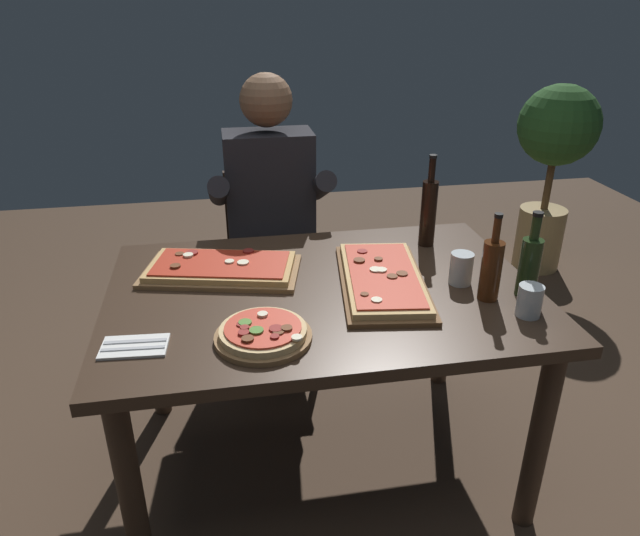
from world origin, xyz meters
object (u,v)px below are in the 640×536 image
object	(u,v)px
tumbler_far_side	(529,302)
wine_bottle_dark	(491,268)
oil_bottle_amber	(429,211)
seated_diner	(271,213)
vinegar_bottle_green	(530,264)
pizza_round_far	(263,333)
dining_table	(323,313)
pizza_rectangular_front	(221,268)
diner_chair	(271,255)
potted_plant_corner	(554,154)
pizza_rectangular_left	(382,279)
tumbler_near_camera	(461,268)

from	to	relation	value
tumbler_far_side	wine_bottle_dark	bearing A→B (deg)	121.49
oil_bottle_amber	seated_diner	world-z (taller)	seated_diner
tumbler_far_side	seated_diner	size ratio (longest dim) A/B	0.07
wine_bottle_dark	tumbler_far_side	xyz separation A→B (m)	(0.07, -0.12, -0.06)
vinegar_bottle_green	tumbler_far_side	size ratio (longest dim) A/B	2.86
pizza_round_far	tumbler_far_side	bearing A→B (deg)	-0.30
dining_table	pizza_rectangular_front	distance (m)	0.38
pizza_rectangular_front	diner_chair	size ratio (longest dim) A/B	0.67
dining_table	potted_plant_corner	xyz separation A→B (m)	(1.67, 1.45, 0.10)
dining_table	seated_diner	xyz separation A→B (m)	(-0.10, 0.74, 0.10)
dining_table	diner_chair	size ratio (longest dim) A/B	1.61
dining_table	tumbler_far_side	world-z (taller)	tumbler_far_side
pizza_rectangular_front	seated_diner	size ratio (longest dim) A/B	0.44
diner_chair	potted_plant_corner	world-z (taller)	potted_plant_corner
seated_diner	potted_plant_corner	bearing A→B (deg)	22.06
pizza_rectangular_front	vinegar_bottle_green	size ratio (longest dim) A/B	2.06
oil_bottle_amber	tumbler_far_side	xyz separation A→B (m)	(0.12, -0.57, -0.09)
oil_bottle_amber	potted_plant_corner	size ratio (longest dim) A/B	0.31
dining_table	pizza_rectangular_left	size ratio (longest dim) A/B	2.34
dining_table	vinegar_bottle_green	bearing A→B (deg)	-13.94
pizza_rectangular_front	tumbler_near_camera	bearing A→B (deg)	-15.28
pizza_rectangular_front	potted_plant_corner	bearing A→B (deg)	32.66
pizza_rectangular_front	wine_bottle_dark	xyz separation A→B (m)	(0.83, -0.33, 0.09)
dining_table	tumbler_far_side	bearing A→B (deg)	-25.97
potted_plant_corner	seated_diner	bearing A→B (deg)	-157.94
potted_plant_corner	pizza_round_far	bearing A→B (deg)	-137.61
pizza_round_far	oil_bottle_amber	size ratio (longest dim) A/B	0.78
tumbler_near_camera	seated_diner	xyz separation A→B (m)	(-0.55, 0.78, -0.05)
pizza_rectangular_left	vinegar_bottle_green	distance (m)	0.47
dining_table	pizza_rectangular_front	world-z (taller)	pizza_rectangular_front
tumbler_near_camera	potted_plant_corner	world-z (taller)	potted_plant_corner
tumbler_far_side	pizza_rectangular_front	bearing A→B (deg)	153.42
vinegar_bottle_green	pizza_round_far	bearing A→B (deg)	-172.02
pizza_rectangular_front	tumbler_near_camera	world-z (taller)	tumbler_near_camera
pizza_round_far	pizza_rectangular_left	bearing A→B (deg)	32.72
seated_diner	tumbler_far_side	bearing A→B (deg)	-56.50
pizza_rectangular_left	wine_bottle_dark	distance (m)	0.35
tumbler_near_camera	potted_plant_corner	distance (m)	1.93
oil_bottle_amber	vinegar_bottle_green	bearing A→B (deg)	-68.43
pizza_rectangular_front	vinegar_bottle_green	bearing A→B (deg)	-18.86
wine_bottle_dark	potted_plant_corner	xyz separation A→B (m)	(1.17, 1.61, -0.10)
pizza_rectangular_front	seated_diner	distance (m)	0.61
vinegar_bottle_green	diner_chair	distance (m)	1.30
pizza_round_far	oil_bottle_amber	xyz separation A→B (m)	(0.68, 0.57, 0.12)
vinegar_bottle_green	diner_chair	size ratio (longest dim) A/B	0.32
tumbler_far_side	pizza_round_far	bearing A→B (deg)	179.70
vinegar_bottle_green	tumbler_near_camera	bearing A→B (deg)	147.01
potted_plant_corner	tumbler_far_side	bearing A→B (deg)	-122.32
tumbler_near_camera	seated_diner	distance (m)	0.96
diner_chair	pizza_round_far	bearing A→B (deg)	-96.30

